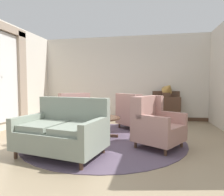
{
  "coord_description": "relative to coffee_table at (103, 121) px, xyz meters",
  "views": [
    {
      "loc": [
        0.99,
        -3.9,
        1.21
      ],
      "look_at": [
        0.13,
        0.48,
        0.92
      ],
      "focal_mm": 31.86,
      "sensor_mm": 36.0,
      "label": 1
    }
  ],
  "objects": [
    {
      "name": "ground",
      "position": [
        0.1,
        -0.52,
        -0.37
      ],
      "size": [
        8.78,
        8.78,
        0.0
      ],
      "primitive_type": "plane",
      "color": "#9E896B"
    },
    {
      "name": "wall_back",
      "position": [
        0.1,
        2.62,
        1.08
      ],
      "size": [
        5.97,
        0.08,
        2.91
      ],
      "primitive_type": "cube",
      "color": "silver",
      "rests_on": "ground"
    },
    {
      "name": "wall_left",
      "position": [
        -2.81,
        0.42,
        1.08
      ],
      "size": [
        0.08,
        4.39,
        2.91
      ],
      "primitive_type": "cube",
      "color": "silver",
      "rests_on": "ground"
    },
    {
      "name": "baseboard_back",
      "position": [
        0.1,
        2.56,
        -0.31
      ],
      "size": [
        5.81,
        0.03,
        0.12
      ],
      "primitive_type": "cube",
      "color": "#4C3323",
      "rests_on": "ground"
    },
    {
      "name": "area_rug",
      "position": [
        0.1,
        -0.22,
        -0.37
      ],
      "size": [
        3.48,
        3.48,
        0.01
      ],
      "primitive_type": "cylinder",
      "color": "#5B4C60",
      "rests_on": "ground"
    },
    {
      "name": "window_with_curtains",
      "position": [
        -2.71,
        0.11,
        1.2
      ],
      "size": [
        0.12,
        1.89,
        2.66
      ],
      "color": "silver"
    },
    {
      "name": "coffee_table",
      "position": [
        0.0,
        0.0,
        0.0
      ],
      "size": [
        0.8,
        0.8,
        0.47
      ],
      "color": "#4C3323",
      "rests_on": "ground"
    },
    {
      "name": "porcelain_vase",
      "position": [
        0.03,
        -0.03,
        0.23
      ],
      "size": [
        0.16,
        0.16,
        0.29
      ],
      "color": "#4C7A66",
      "rests_on": "coffee_table"
    },
    {
      "name": "settee",
      "position": [
        -0.4,
        -1.27,
        0.04
      ],
      "size": [
        1.59,
        1.17,
        0.98
      ],
      "rotation": [
        0.0,
        0.0,
        -0.19
      ],
      "color": "gray",
      "rests_on": "ground"
    },
    {
      "name": "armchair_back_corner",
      "position": [
        1.19,
        -0.53,
        0.06
      ],
      "size": [
        1.09,
        1.09,
        0.99
      ],
      "rotation": [
        0.0,
        0.0,
        7.3
      ],
      "color": "tan",
      "rests_on": "ground"
    },
    {
      "name": "armchair_far_left",
      "position": [
        -1.07,
        0.75,
        0.06
      ],
      "size": [
        1.17,
        1.17,
        1.0
      ],
      "rotation": [
        0.0,
        0.0,
        3.89
      ],
      "color": "tan",
      "rests_on": "ground"
    },
    {
      "name": "armchair_near_window",
      "position": [
        0.65,
        1.03,
        0.04
      ],
      "size": [
        1.18,
        1.19,
        0.98
      ],
      "rotation": [
        0.0,
        0.0,
        2.39
      ],
      "color": "tan",
      "rests_on": "ground"
    },
    {
      "name": "sideboard",
      "position": [
        1.58,
        2.32,
        0.1
      ],
      "size": [
        0.89,
        0.37,
        1.01
      ],
      "color": "#4C3323",
      "rests_on": "ground"
    },
    {
      "name": "gramophone",
      "position": [
        1.63,
        2.23,
        0.7
      ],
      "size": [
        0.48,
        0.55,
        0.53
      ],
      "color": "#4C3323",
      "rests_on": "sideboard"
    }
  ]
}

